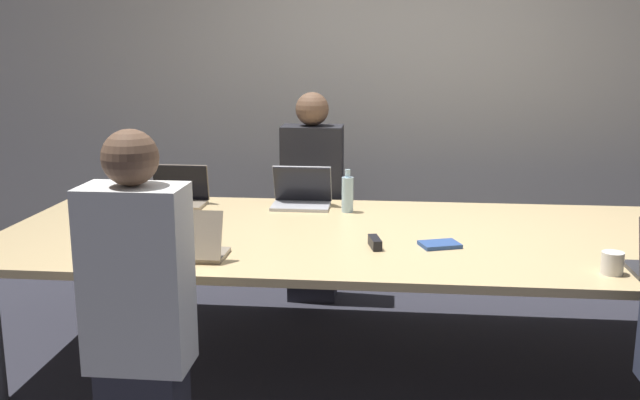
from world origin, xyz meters
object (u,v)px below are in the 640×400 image
Objects in this scene: bottle_far_left at (122,195)px; stapler at (375,243)px; cup_far_left at (137,198)px; person_far_midleft at (312,200)px; cup_near_right at (612,263)px; person_near_left at (139,311)px; laptop_far_left at (179,193)px; laptop_far_midleft at (302,195)px; bottle_far_midleft at (347,194)px; laptop_near_left at (187,245)px.

bottle_far_left is 1.38× the size of stapler.
cup_far_left is 0.15m from bottle_far_left.
person_far_midleft reaches higher than cup_far_left.
cup_near_right is 2.73m from bottle_far_left.
person_far_midleft is 2.12m from person_near_left.
cup_far_left is (-0.25, -0.04, -0.03)m from laptop_far_left.
cup_near_right is 2.54m from laptop_far_left.
person_far_midleft is 8.99× the size of stapler.
person_near_left is 16.76× the size of cup_far_left.
laptop_far_midleft is 3.62× the size of cup_near_right.
bottle_far_midleft is 1.22m from laptop_near_left.
person_near_left reaches higher than bottle_far_left.
cup_far_left is at bearing 139.63° from stapler.
bottle_far_midleft is at bearing -22.26° from laptop_far_midleft.
laptop_far_left is 0.34m from bottle_far_left.
bottle_far_left is (-2.56, 0.96, 0.04)m from cup_near_right.
laptop_far_left is (-0.78, -0.43, 0.12)m from person_far_midleft.
bottle_far_left is (-0.67, 0.93, 0.02)m from laptop_near_left.
person_far_midleft is 6.50× the size of bottle_far_left.
person_far_midleft reaches higher than laptop_far_midleft.
laptop_far_midleft is at bearing 157.74° from bottle_far_midleft.
stapler is (0.45, -1.26, 0.08)m from person_far_midleft.
cup_near_right is 2.00m from person_near_left.
laptop_far_left reaches higher than bottle_far_left.
stapler is at bearing -23.21° from bottle_far_left.
bottle_far_midleft is 1.60m from cup_near_right.
laptop_near_left is 0.90m from stapler.
cup_near_right is (1.48, -1.57, 0.10)m from person_far_midleft.
bottle_far_left is 1.66m from stapler.
laptop_far_midleft reaches higher than bottle_far_left.
cup_near_right is 0.28× the size of laptop_far_left.
bottle_far_left is at bearing -176.39° from bottle_far_midleft.
laptop_far_midleft is 0.31m from bottle_far_midleft.
laptop_far_left is at bearing 153.43° from cup_near_right.
person_far_midleft is at bearing 29.36° from bottle_far_left.
bottle_far_midleft reaches higher than cup_far_left.
person_near_left reaches higher than cup_near_right.
bottle_far_midleft is 0.18× the size of person_near_left.
laptop_far_left reaches higher than cup_far_left.
laptop_near_left reaches higher than cup_near_right.
bottle_far_left is at bearing -169.12° from laptop_far_midleft.
cup_near_right is 1.18× the size of cup_far_left.
person_near_left is 4.02× the size of laptop_far_left.
laptop_far_midleft is 1.40× the size of bottle_far_midleft.
laptop_far_midleft is 0.76m from laptop_far_left.
laptop_far_midleft is 1.02× the size of laptop_far_left.
laptop_far_midleft is 0.25× the size of person_near_left.
stapler is at bearing -162.08° from laptop_near_left.
person_far_midleft is 1.60m from laptop_near_left.
laptop_near_left is 1.24m from cup_far_left.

